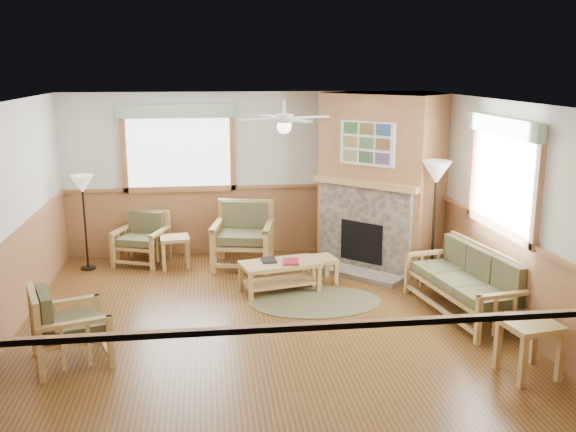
{
  "coord_description": "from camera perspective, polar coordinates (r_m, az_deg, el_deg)",
  "views": [
    {
      "loc": [
        -0.67,
        -7.57,
        3.11
      ],
      "look_at": [
        0.4,
        0.7,
        1.15
      ],
      "focal_mm": 40.0,
      "sensor_mm": 36.0,
      "label": 1
    }
  ],
  "objects": [
    {
      "name": "coffee_table",
      "position": [
        9.05,
        -0.73,
        -5.42
      ],
      "size": [
        1.17,
        0.77,
        0.43
      ],
      "primitive_type": null,
      "rotation": [
        0.0,
        0.0,
        0.23
      ],
      "color": "tan",
      "rests_on": "floor"
    },
    {
      "name": "end_table_sofa",
      "position": [
        7.13,
        20.6,
        -10.97
      ],
      "size": [
        0.6,
        0.58,
        0.58
      ],
      "primitive_type": null,
      "rotation": [
        0.0,
        0.0,
        0.16
      ],
      "color": "tan",
      "rests_on": "floor"
    },
    {
      "name": "sofa",
      "position": [
        8.51,
        15.37,
        -5.69
      ],
      "size": [
        1.92,
        1.03,
        0.84
      ],
      "primitive_type": null,
      "rotation": [
        0.0,
        0.0,
        -1.41
      ],
      "color": "tan",
      "rests_on": "floor"
    },
    {
      "name": "window_back",
      "position": [
        10.55,
        -9.84,
        9.89
      ],
      "size": [
        1.9,
        0.16,
        1.5
      ],
      "primitive_type": null,
      "color": "white",
      "rests_on": "wall_back"
    },
    {
      "name": "armchair_back_right",
      "position": [
        10.11,
        -4.05,
        -1.76
      ],
      "size": [
        1.05,
        1.05,
        1.0
      ],
      "primitive_type": null,
      "rotation": [
        0.0,
        0.0,
        -0.2
      ],
      "color": "tan",
      "rests_on": "floor"
    },
    {
      "name": "book_dark",
      "position": [
        9.03,
        -1.74,
        -3.87
      ],
      "size": [
        0.22,
        0.28,
        0.03
      ],
      "primitive_type": "cube",
      "rotation": [
        0.0,
        0.0,
        0.06
      ],
      "color": "black",
      "rests_on": "coffee_table"
    },
    {
      "name": "armchair_left",
      "position": [
        7.29,
        -18.79,
        -9.14
      ],
      "size": [
        0.95,
        0.95,
        0.84
      ],
      "primitive_type": null,
      "rotation": [
        0.0,
        0.0,
        1.9
      ],
      "color": "tan",
      "rests_on": "floor"
    },
    {
      "name": "braided_rug",
      "position": [
        8.72,
        2.53,
        -7.63
      ],
      "size": [
        1.96,
        1.96,
        0.01
      ],
      "primitive_type": "cylinder",
      "rotation": [
        0.0,
        0.0,
        0.12
      ],
      "color": "brown",
      "rests_on": "floor"
    },
    {
      "name": "ceiling",
      "position": [
        7.61,
        -2.35,
        10.13
      ],
      "size": [
        6.0,
        6.0,
        0.01
      ],
      "primitive_type": "cube",
      "color": "white",
      "rests_on": "floor"
    },
    {
      "name": "end_table_chairs",
      "position": [
        10.28,
        -10.0,
        -3.15
      ],
      "size": [
        0.48,
        0.47,
        0.49
      ],
      "primitive_type": null,
      "rotation": [
        0.0,
        0.0,
        0.11
      ],
      "color": "tan",
      "rests_on": "floor"
    },
    {
      "name": "ceiling_fan",
      "position": [
        7.94,
        -0.35,
        9.98
      ],
      "size": [
        1.59,
        1.59,
        0.36
      ],
      "primitive_type": null,
      "rotation": [
        0.0,
        0.0,
        0.35
      ],
      "color": "white",
      "rests_on": "ceiling"
    },
    {
      "name": "wainscot",
      "position": [
        8.02,
        -2.2,
        -5.4
      ],
      "size": [
        6.0,
        6.0,
        1.1
      ],
      "primitive_type": null,
      "color": "#99673F",
      "rests_on": "floor"
    },
    {
      "name": "wall_left",
      "position": [
        8.11,
        -23.86,
        -0.45
      ],
      "size": [
        0.02,
        6.0,
        2.7
      ],
      "primitive_type": "cube",
      "color": "silver",
      "rests_on": "floor"
    },
    {
      "name": "floor_lamp_right",
      "position": [
        9.42,
        12.84,
        -0.63
      ],
      "size": [
        0.5,
        0.5,
        1.82
      ],
      "primitive_type": null,
      "rotation": [
        0.0,
        0.0,
        0.22
      ],
      "color": "black",
      "rests_on": "floor"
    },
    {
      "name": "window_right",
      "position": [
        8.24,
        19.02,
        8.48
      ],
      "size": [
        0.16,
        1.9,
        1.5
      ],
      "primitive_type": null,
      "color": "white",
      "rests_on": "wall_right"
    },
    {
      "name": "wall_back",
      "position": [
        10.74,
        -3.7,
        3.77
      ],
      "size": [
        6.0,
        0.02,
        2.7
      ],
      "primitive_type": "cube",
      "color": "silver",
      "rests_on": "floor"
    },
    {
      "name": "fireplace",
      "position": [
        10.15,
        8.3,
        3.1
      ],
      "size": [
        3.11,
        3.11,
        2.7
      ],
      "primitive_type": null,
      "rotation": [
        0.0,
        0.0,
        -0.79
      ],
      "color": "#99673F",
      "rests_on": "floor"
    },
    {
      "name": "armchair_back_left",
      "position": [
        10.53,
        -12.94,
        -1.99
      ],
      "size": [
        0.93,
        0.93,
        0.81
      ],
      "primitive_type": null,
      "rotation": [
        0.0,
        0.0,
        -0.35
      ],
      "color": "tan",
      "rests_on": "floor"
    },
    {
      "name": "wall_right",
      "position": [
        8.59,
        18.09,
        0.75
      ],
      "size": [
        0.02,
        6.0,
        2.7
      ],
      "primitive_type": "cube",
      "color": "silver",
      "rests_on": "floor"
    },
    {
      "name": "floor_lamp_left",
      "position": [
        10.38,
        -17.6,
        -0.56
      ],
      "size": [
        0.44,
        0.44,
        1.49
      ],
      "primitive_type": null,
      "rotation": [
        0.0,
        0.0,
        0.36
      ],
      "color": "black",
      "rests_on": "floor"
    },
    {
      "name": "book_red",
      "position": [
        8.95,
        0.26,
        -3.99
      ],
      "size": [
        0.25,
        0.32,
        0.03
      ],
      "primitive_type": "cube",
      "rotation": [
        0.0,
        0.0,
        -0.11
      ],
      "color": "maroon",
      "rests_on": "coffee_table"
    },
    {
      "name": "wall_front",
      "position": [
        4.94,
        0.91,
        -7.64
      ],
      "size": [
        6.0,
        0.02,
        2.7
      ],
      "primitive_type": "cube",
      "color": "silver",
      "rests_on": "floor"
    },
    {
      "name": "footstool",
      "position": [
        9.46,
        2.88,
        -4.78
      ],
      "size": [
        0.51,
        0.51,
        0.37
      ],
      "primitive_type": null,
      "rotation": [
        0.0,
        0.0,
        0.21
      ],
      "color": "tan",
      "rests_on": "floor"
    },
    {
      "name": "floor",
      "position": [
        8.21,
        -2.17,
        -9.07
      ],
      "size": [
        6.0,
        6.0,
        0.01
      ],
      "primitive_type": "cube",
      "color": "brown",
      "rests_on": "ground"
    }
  ]
}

